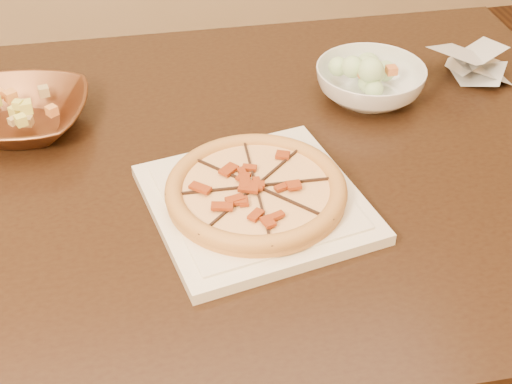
# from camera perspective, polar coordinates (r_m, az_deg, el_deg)

# --- Properties ---
(dining_table) EXTENTS (1.48, 0.97, 0.75)m
(dining_table) POSITION_cam_1_polar(r_m,az_deg,el_deg) (1.18, -5.96, -1.63)
(dining_table) COLOR black
(dining_table) RESTS_ON floor
(plate) EXTENTS (0.34, 0.34, 0.02)m
(plate) POSITION_cam_1_polar(r_m,az_deg,el_deg) (1.03, 0.00, -0.85)
(plate) COLOR beige
(plate) RESTS_ON dining_table
(pizza) EXTENTS (0.26, 0.26, 0.03)m
(pizza) POSITION_cam_1_polar(r_m,az_deg,el_deg) (1.02, -0.00, 0.17)
(pizza) COLOR #CA8E44
(pizza) RESTS_ON plate
(bronze_bowl) EXTENTS (0.26, 0.26, 0.05)m
(bronze_bowl) POSITION_cam_1_polar(r_m,az_deg,el_deg) (1.25, -18.28, 5.84)
(bronze_bowl) COLOR brown
(bronze_bowl) RESTS_ON dining_table
(mixed_dish) EXTENTS (0.08, 0.11, 0.03)m
(mixed_dish) POSITION_cam_1_polar(r_m,az_deg,el_deg) (1.23, -18.75, 7.44)
(mixed_dish) COLOR tan
(mixed_dish) RESTS_ON bronze_bowl
(salad_bowl) EXTENTS (0.25, 0.25, 0.06)m
(salad_bowl) POSITION_cam_1_polar(r_m,az_deg,el_deg) (1.29, 9.10, 8.62)
(salad_bowl) COLOR silver
(salad_bowl) RESTS_ON dining_table
(salad) EXTENTS (0.08, 0.11, 0.04)m
(salad) POSITION_cam_1_polar(r_m,az_deg,el_deg) (1.27, 9.31, 10.47)
(salad) COLOR #C5ECA3
(salad) RESTS_ON salad_bowl
(cling_film) EXTENTS (0.21, 0.19, 0.05)m
(cling_film) POSITION_cam_1_polar(r_m,az_deg,el_deg) (1.40, 16.93, 9.73)
(cling_film) COLOR silver
(cling_film) RESTS_ON dining_table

